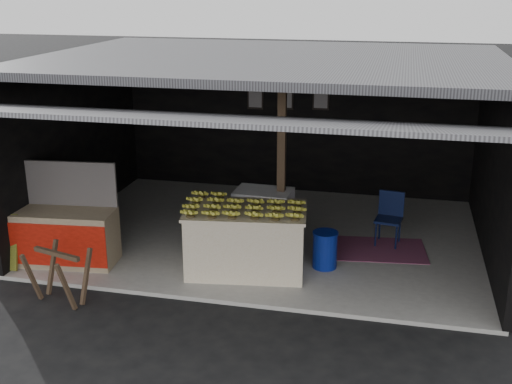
% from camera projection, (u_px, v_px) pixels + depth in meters
% --- Properties ---
extents(ground, '(80.00, 80.00, 0.00)m').
position_uv_depth(ground, '(232.00, 306.00, 8.57)').
color(ground, black).
rests_on(ground, ground).
extents(concrete_slab, '(7.00, 5.00, 0.06)m').
position_uv_depth(concrete_slab, '(270.00, 235.00, 10.88)').
color(concrete_slab, gray).
rests_on(concrete_slab, ground).
extents(shophouse, '(7.40, 7.29, 3.02)m').
position_uv_depth(shophouse, '(275.00, 111.00, 10.52)').
color(shophouse, black).
rests_on(shophouse, ground).
extents(banana_table, '(1.86, 1.29, 0.96)m').
position_uv_depth(banana_table, '(246.00, 240.00, 9.33)').
color(banana_table, silver).
rests_on(banana_table, concrete_slab).
extents(banana_pile, '(1.72, 1.17, 0.19)m').
position_uv_depth(banana_pile, '(246.00, 203.00, 9.15)').
color(banana_pile, gold).
rests_on(banana_pile, banana_table).
extents(white_crate, '(0.90, 0.63, 0.97)m').
position_uv_depth(white_crate, '(263.00, 220.00, 10.10)').
color(white_crate, white).
rests_on(white_crate, concrete_slab).
extents(neighbor_stall, '(1.53, 0.81, 1.51)m').
position_uv_depth(neighbor_stall, '(67.00, 234.00, 9.61)').
color(neighbor_stall, '#998466').
rests_on(neighbor_stall, concrete_slab).
extents(green_signboard, '(0.56, 0.23, 0.83)m').
position_uv_depth(green_signboard, '(0.00, 241.00, 9.45)').
color(green_signboard, black).
rests_on(green_signboard, concrete_slab).
extents(sawhorse, '(0.82, 0.81, 0.75)m').
position_uv_depth(sawhorse, '(58.00, 271.00, 8.50)').
color(sawhorse, '#473323').
rests_on(sawhorse, ground).
extents(water_barrel, '(0.36, 0.36, 0.53)m').
position_uv_depth(water_barrel, '(325.00, 251.00, 9.50)').
color(water_barrel, navy).
rests_on(water_barrel, concrete_slab).
extents(plastic_chair, '(0.46, 0.46, 0.86)m').
position_uv_depth(plastic_chair, '(390.00, 214.00, 10.32)').
color(plastic_chair, black).
rests_on(plastic_chair, concrete_slab).
extents(magenta_rug, '(1.61, 1.17, 0.01)m').
position_uv_depth(magenta_rug, '(378.00, 249.00, 10.20)').
color(magenta_rug, maroon).
rests_on(magenta_rug, concrete_slab).
extents(picture_frames, '(1.62, 0.04, 0.46)m').
position_uv_depth(picture_frames, '(287.00, 99.00, 12.53)').
color(picture_frames, black).
rests_on(picture_frames, shophouse).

